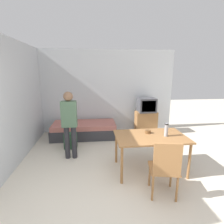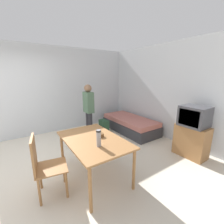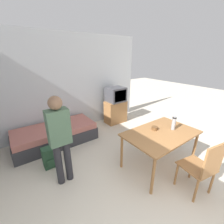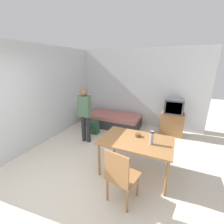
# 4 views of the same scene
# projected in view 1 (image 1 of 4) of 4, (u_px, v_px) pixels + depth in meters

# --- Properties ---
(ground_plane) EXTENTS (20.00, 20.00, 0.00)m
(ground_plane) POSITION_uv_depth(u_px,v_px,m) (115.00, 222.00, 2.39)
(ground_plane) COLOR beige
(wall_back) EXTENTS (4.87, 0.06, 2.70)m
(wall_back) POSITION_uv_depth(u_px,v_px,m) (101.00, 92.00, 5.82)
(wall_back) COLOR silver
(wall_back) RESTS_ON ground_plane
(wall_left) EXTENTS (0.06, 4.82, 2.70)m
(wall_left) POSITION_uv_depth(u_px,v_px,m) (14.00, 103.00, 3.73)
(wall_left) COLOR silver
(wall_left) RESTS_ON ground_plane
(daybed) EXTENTS (1.98, 0.90, 0.45)m
(daybed) POSITION_uv_depth(u_px,v_px,m) (84.00, 130.00, 5.47)
(daybed) COLOR #333338
(daybed) RESTS_ON ground_plane
(tv) EXTENTS (0.68, 0.49, 1.18)m
(tv) POSITION_uv_depth(u_px,v_px,m) (146.00, 116.00, 5.71)
(tv) COLOR #9E6B3D
(tv) RESTS_ON ground_plane
(dining_table) EXTENTS (1.40, 0.89, 0.75)m
(dining_table) POSITION_uv_depth(u_px,v_px,m) (150.00, 139.00, 3.51)
(dining_table) COLOR #9E6B3D
(dining_table) RESTS_ON ground_plane
(wooden_chair) EXTENTS (0.53, 0.53, 0.99)m
(wooden_chair) POSITION_uv_depth(u_px,v_px,m) (165.00, 167.00, 2.73)
(wooden_chair) COLOR #9E6B3D
(wooden_chair) RESTS_ON ground_plane
(person_standing) EXTENTS (0.34, 0.21, 1.58)m
(person_standing) POSITION_uv_depth(u_px,v_px,m) (69.00, 121.00, 3.97)
(person_standing) COLOR #28282D
(person_standing) RESTS_ON ground_plane
(thermos_flask) EXTENTS (0.08, 0.08, 0.27)m
(thermos_flask) POSITION_uv_depth(u_px,v_px,m) (166.00, 129.00, 3.44)
(thermos_flask) COLOR #99999E
(thermos_flask) RESTS_ON dining_table
(mate_bowl) EXTENTS (0.12, 0.12, 0.06)m
(mate_bowl) POSITION_uv_depth(u_px,v_px,m) (148.00, 132.00, 3.63)
(mate_bowl) COLOR brown
(mate_bowl) RESTS_ON dining_table
(backpack) EXTENTS (0.33, 0.24, 0.42)m
(backpack) POSITION_uv_depth(u_px,v_px,m) (71.00, 141.00, 4.65)
(backpack) COLOR #284C33
(backpack) RESTS_ON ground_plane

